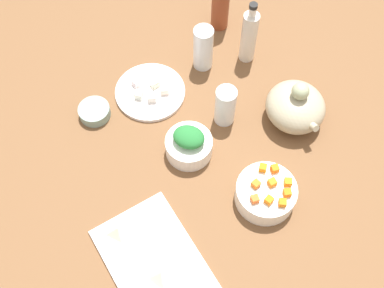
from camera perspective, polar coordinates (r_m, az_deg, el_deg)
The scene contains 28 objects.
tabletop at distance 135.82cm, azimuth 0.00°, elevation -1.35°, with size 190.00×190.00×3.00cm, color brown.
cutting_board at distance 122.51cm, azimuth -4.00°, elevation -13.86°, with size 32.75×20.70×1.00cm, color silver.
plate_tofu at distance 145.04cm, azimuth -4.82°, elevation 5.96°, with size 20.23×20.23×1.20cm, color white.
bowl_greens at distance 132.32cm, azimuth -0.36°, elevation -0.27°, with size 12.58×12.58×5.58cm, color white.
bowl_carrots at distance 127.35cm, azimuth 8.44°, elevation -5.66°, with size 15.36×15.36×5.91cm, color white.
bowl_small_side at distance 142.19cm, azimuth -11.13°, elevation 3.66°, with size 8.82×8.82×3.15cm, color gray.
teapot at distance 138.45cm, azimuth 11.80°, elevation 4.23°, with size 18.18×16.08×15.04cm.
bottle_0 at distance 155.17cm, azimuth 3.30°, elevation 15.92°, with size 5.38×5.38×23.26cm.
bottle_1 at distance 147.25cm, azimuth 6.56°, elevation 12.21°, with size 4.64×4.64×21.58cm.
drinking_glass_0 at distance 145.94cm, azimuth 1.29°, elevation 10.95°, with size 5.77×5.77×14.56cm, color white.
drinking_glass_1 at distance 135.21cm, azimuth 3.84°, elevation 4.40°, with size 5.74×5.74×12.61cm, color white.
carrot_cube_0 at distance 122.52cm, azimuth 8.82°, elevation -6.38°, with size 1.80×1.80×1.80cm, color orange.
carrot_cube_1 at distance 123.84cm, azimuth 7.34°, elevation -4.58°, with size 1.80×1.80×1.80cm, color orange.
carrot_cube_2 at distance 126.41cm, azimuth 9.48°, elevation -2.81°, with size 1.80×1.80×1.80cm, color orange.
carrot_cube_3 at distance 122.16cm, azimuth 7.22°, elevation -6.28°, with size 1.80×1.80×1.80cm, color orange.
carrot_cube_4 at distance 126.06cm, azimuth 8.13°, elevation -2.72°, with size 1.80×1.80×1.80cm, color orange.
carrot_cube_5 at distance 124.61cm, azimuth 9.19°, elevation -4.38°, with size 1.80×1.80×1.80cm, color orange.
carrot_cube_6 at distance 125.32cm, azimuth 10.96°, elevation -4.32°, with size 1.80×1.80×1.80cm, color orange.
carrot_cube_7 at distance 122.80cm, azimuth 10.35°, elevation -6.64°, with size 1.80×1.80×1.80cm, color orange.
carrot_cube_8 at distance 124.07cm, azimuth 10.88°, elevation -5.52°, with size 1.80×1.80×1.80cm, color orange.
chopped_greens_mound at distance 128.12cm, azimuth -0.37°, elevation 0.79°, with size 8.40×6.80×4.11cm, color #267534.
tofu_cube_0 at distance 144.57cm, azimuth -4.47°, elevation 6.90°, with size 2.20×2.20×2.20cm, color white.
tofu_cube_1 at distance 142.70cm, azimuth -6.12°, elevation 5.64°, with size 2.20×2.20×2.20cm, color white.
tofu_cube_2 at distance 145.37cm, azimuth -6.39°, elevation 7.06°, with size 2.20×2.20×2.20cm, color white.
tofu_cube_3 at distance 141.72cm, azimuth -4.60°, elevation 5.30°, with size 2.20×2.20×2.20cm, color silver.
tofu_cube_4 at distance 143.06cm, azimuth -3.13°, elevation 6.20°, with size 2.20×2.20×2.20cm, color #FAE3D1.
dumpling_1 at distance 119.91cm, azimuth -3.59°, elevation -14.69°, with size 5.24×4.51×2.97cm, color beige.
dumpling_2 at distance 124.40cm, azimuth -8.48°, elevation -9.74°, with size 4.66×4.39×2.65cm, color beige.
Camera 1 is at (57.55, -28.52, 121.18)cm, focal length 46.48 mm.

